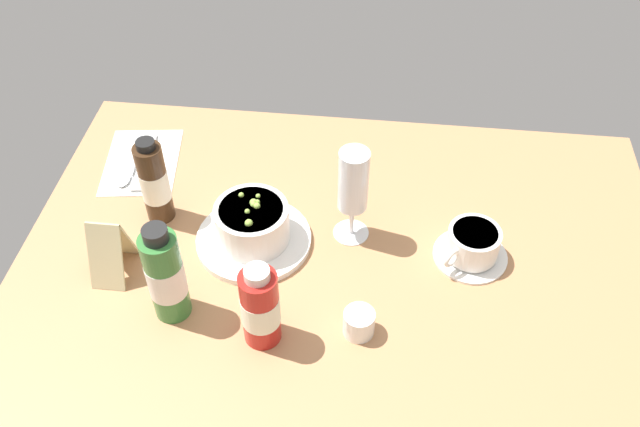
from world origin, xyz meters
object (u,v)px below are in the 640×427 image
at_px(porridge_bowl, 253,227).
at_px(cutlery_setting, 141,162).
at_px(menu_card, 110,248).
at_px(coffee_cup, 472,245).
at_px(sauce_bottle_brown, 154,183).
at_px(sauce_bottle_green, 166,275).
at_px(creamer_jug, 358,323).
at_px(wine_glass, 353,185).
at_px(sauce_bottle_red, 260,307).

relative_size(porridge_bowl, cutlery_setting, 0.94).
relative_size(cutlery_setting, menu_card, 1.86).
height_order(coffee_cup, sauce_bottle_brown, sauce_bottle_brown).
distance_m(porridge_bowl, sauce_bottle_brown, 0.19).
xyz_separation_m(porridge_bowl, sauce_bottle_brown, (0.18, -0.05, 0.04)).
bearing_deg(porridge_bowl, menu_card, 22.26).
xyz_separation_m(porridge_bowl, menu_card, (0.22, 0.09, 0.02)).
distance_m(cutlery_setting, sauce_bottle_green, 0.38).
bearing_deg(cutlery_setting, sauce_bottle_green, 114.96).
relative_size(cutlery_setting, coffee_cup, 1.67).
bearing_deg(cutlery_setting, creamer_jug, 142.57).
distance_m(sauce_bottle_green, sauce_bottle_brown, 0.22).
distance_m(porridge_bowl, sauce_bottle_green, 0.19).
bearing_deg(coffee_cup, wine_glass, -8.84).
distance_m(coffee_cup, menu_card, 0.59).
relative_size(creamer_jug, sauce_bottle_green, 0.29).
height_order(sauce_bottle_brown, menu_card, sauce_bottle_brown).
bearing_deg(porridge_bowl, cutlery_setting, -34.81).
height_order(cutlery_setting, sauce_bottle_brown, sauce_bottle_brown).
distance_m(sauce_bottle_red, sauce_bottle_brown, 0.32).
distance_m(creamer_jug, sauce_bottle_green, 0.30).
height_order(cutlery_setting, sauce_bottle_red, sauce_bottle_red).
bearing_deg(porridge_bowl, sauce_bottle_red, 104.48).
bearing_deg(sauce_bottle_red, porridge_bowl, -75.52).
distance_m(wine_glass, sauce_bottle_brown, 0.34).
xyz_separation_m(sauce_bottle_red, sauce_bottle_brown, (0.23, -0.23, 0.01)).
xyz_separation_m(wine_glass, menu_card, (0.38, 0.13, -0.06)).
relative_size(sauce_bottle_green, menu_card, 1.64).
bearing_deg(creamer_jug, wine_glass, -82.34).
distance_m(porridge_bowl, menu_card, 0.23).
bearing_deg(creamer_jug, menu_card, -10.69).
bearing_deg(porridge_bowl, sauce_bottle_brown, -14.31).
bearing_deg(sauce_bottle_green, porridge_bowl, -122.47).
bearing_deg(porridge_bowl, coffee_cup, -178.74).
xyz_separation_m(sauce_bottle_red, menu_card, (0.26, -0.10, -0.02)).
xyz_separation_m(porridge_bowl, coffee_cup, (-0.37, -0.01, -0.01)).
bearing_deg(sauce_bottle_green, creamer_jug, 178.32).
relative_size(coffee_cup, sauce_bottle_green, 0.68).
height_order(cutlery_setting, sauce_bottle_green, sauce_bottle_green).
xyz_separation_m(porridge_bowl, sauce_bottle_red, (-0.05, 0.19, 0.03)).
bearing_deg(menu_card, sauce_bottle_green, 149.44).
relative_size(cutlery_setting, sauce_bottle_red, 1.36).
bearing_deg(sauce_bottle_red, sauce_bottle_brown, -46.05).
bearing_deg(coffee_cup, sauce_bottle_brown, -3.87).
bearing_deg(sauce_bottle_brown, menu_card, 73.56).
relative_size(creamer_jug, wine_glass, 0.30).
bearing_deg(coffee_cup, menu_card, 9.35).
height_order(creamer_jug, menu_card, menu_card).
xyz_separation_m(porridge_bowl, cutlery_setting, (0.26, -0.18, -0.04)).
distance_m(porridge_bowl, wine_glass, 0.19).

